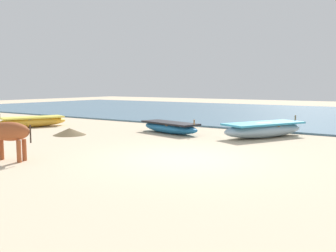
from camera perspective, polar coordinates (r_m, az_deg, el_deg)
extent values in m
plane|color=beige|center=(10.10, 2.40, -5.03)|extent=(80.00, 80.00, 0.00)
cube|color=slate|center=(25.96, 22.65, 1.51)|extent=(60.00, 20.00, 0.08)
ellipsoid|color=#1E669E|center=(15.38, 0.30, -0.25)|extent=(3.19, 1.67, 0.46)
cube|color=black|center=(15.36, 0.30, 0.47)|extent=(2.83, 1.56, 0.07)
cube|color=olive|center=(15.20, 0.87, 0.15)|extent=(0.32, 0.81, 0.04)
cylinder|color=olive|center=(14.33, 4.02, 0.58)|extent=(0.06, 0.06, 0.20)
ellipsoid|color=gold|center=(18.79, -19.94, 0.60)|extent=(2.08, 3.28, 0.49)
cube|color=#EAD84C|center=(18.77, -19.96, 1.24)|extent=(1.92, 2.93, 0.07)
cube|color=olive|center=(18.72, -20.65, 0.97)|extent=(0.84, 0.42, 0.04)
cylinder|color=olive|center=(18.46, -24.32, 1.40)|extent=(0.06, 0.06, 0.20)
ellipsoid|color=#8CA5B7|center=(14.62, 14.41, -0.57)|extent=(2.66, 3.86, 0.58)
cube|color=#3399BF|center=(14.59, 14.43, 0.39)|extent=(2.45, 3.44, 0.07)
cube|color=olive|center=(14.79, 15.19, 0.11)|extent=(0.96, 0.54, 0.04)
cylinder|color=olive|center=(15.82, 18.86, 1.22)|extent=(0.06, 0.06, 0.20)
ellipsoid|color=#9E4C28|center=(10.53, -23.07, -0.76)|extent=(1.23, 0.88, 0.50)
cylinder|color=#9E4C28|center=(10.88, -24.05, -3.23)|extent=(0.11, 0.11, 0.57)
cylinder|color=#9E4C28|center=(10.31, -21.80, -3.63)|extent=(0.11, 0.11, 0.57)
cylinder|color=#9E4C28|center=(10.52, -21.07, -3.42)|extent=(0.11, 0.11, 0.57)
cylinder|color=#2D2119|center=(10.21, -20.25, -1.14)|extent=(0.04, 0.04, 0.47)
cone|color=brown|center=(15.33, -14.80, -0.83)|extent=(1.42, 1.42, 0.28)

